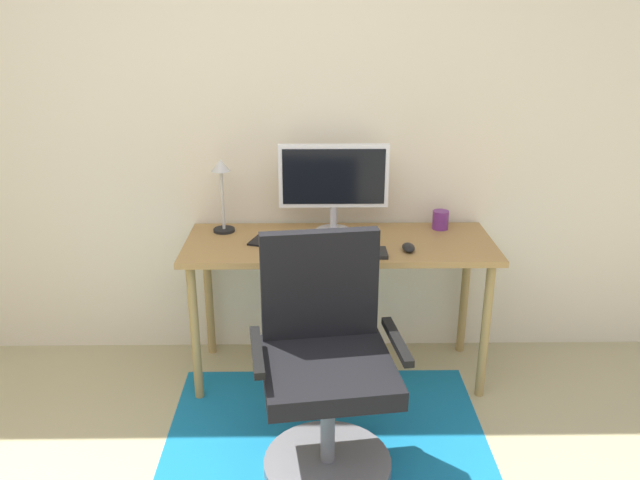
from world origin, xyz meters
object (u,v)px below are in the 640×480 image
object	(u,v)px
cell_phone	(259,241)
desk_lamp	(222,184)
desk	(339,256)
keyboard	(341,253)
coffee_cup	(440,220)
office_chair	(326,375)
computer_mouse	(408,247)
monitor	(334,180)

from	to	relation	value
cell_phone	desk_lamp	world-z (taller)	desk_lamp
desk	keyboard	xyz separation A→B (m)	(0.00, -0.18, 0.09)
keyboard	desk_lamp	world-z (taller)	desk_lamp
keyboard	coffee_cup	distance (m)	0.65
cell_phone	office_chair	distance (m)	0.84
keyboard	office_chair	distance (m)	0.63
desk	desk_lamp	xyz separation A→B (m)	(-0.59, 0.16, 0.34)
computer_mouse	office_chair	world-z (taller)	office_chair
monitor	coffee_cup	size ratio (longest dim) A/B	5.68
keyboard	cell_phone	distance (m)	0.44
monitor	coffee_cup	world-z (taller)	monitor
keyboard	cell_phone	size ratio (longest dim) A/B	3.07
cell_phone	desk	bearing A→B (deg)	17.95
desk	keyboard	size ratio (longest dim) A/B	3.56
monitor	keyboard	bearing A→B (deg)	-85.19
computer_mouse	coffee_cup	xyz separation A→B (m)	(0.21, 0.32, 0.03)
monitor	computer_mouse	size ratio (longest dim) A/B	5.30
desk	office_chair	distance (m)	0.75
coffee_cup	desk_lamp	size ratio (longest dim) A/B	0.26
desk	cell_phone	distance (m)	0.41
monitor	coffee_cup	bearing A→B (deg)	4.30
cell_phone	keyboard	bearing A→B (deg)	-6.32
desk	coffee_cup	size ratio (longest dim) A/B	15.76
monitor	keyboard	world-z (taller)	monitor
desk	office_chair	size ratio (longest dim) A/B	1.54
computer_mouse	office_chair	bearing A→B (deg)	-125.54
office_chair	coffee_cup	bearing A→B (deg)	47.46
monitor	cell_phone	xyz separation A→B (m)	(-0.37, -0.14, -0.27)
desk	keyboard	world-z (taller)	keyboard
desk_lamp	cell_phone	bearing A→B (deg)	-38.84
desk	desk_lamp	distance (m)	0.70
monitor	cell_phone	distance (m)	0.48
monitor	cell_phone	world-z (taller)	monitor
desk	coffee_cup	bearing A→B (deg)	18.77
computer_mouse	keyboard	bearing A→B (deg)	-171.81
desk	keyboard	bearing A→B (deg)	-89.78
cell_phone	office_chair	world-z (taller)	office_chair
desk_lamp	monitor	bearing A→B (deg)	-1.62
cell_phone	desk_lamp	size ratio (longest dim) A/B	0.37
coffee_cup	desk_lamp	distance (m)	1.14
computer_mouse	coffee_cup	distance (m)	0.38
desk_lamp	coffee_cup	bearing A→B (deg)	1.33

